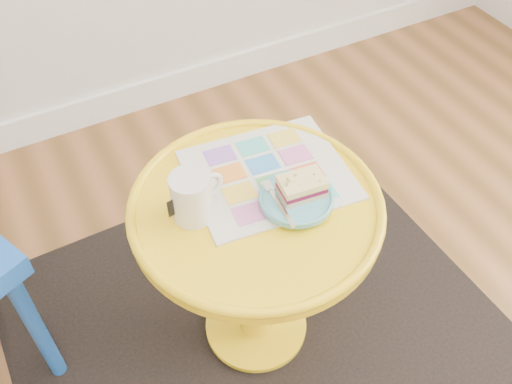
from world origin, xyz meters
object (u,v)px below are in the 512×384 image
side_table (256,246)px  newspaper (268,174)px  mug (192,196)px  plate (296,199)px

side_table → newspaper: (0.07, 0.07, 0.15)m
side_table → mug: mug is taller
side_table → plate: bearing=-27.5°
newspaper → mug: size_ratio=2.89×
side_table → newspaper: newspaper is taller
mug → plate: size_ratio=0.76×
side_table → newspaper: bearing=44.6°
side_table → mug: (-0.13, 0.04, 0.21)m
side_table → plate: size_ratio=3.47×
newspaper → plate: bearing=-78.2°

